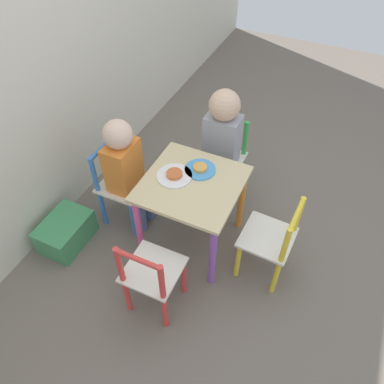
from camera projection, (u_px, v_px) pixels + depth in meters
ground_plane at (192, 238)px, 2.27m from camera, size 6.00×6.00×0.00m
kids_table at (192, 194)px, 1.99m from camera, size 0.50×0.50×0.48m
chair_blue at (121, 186)px, 2.21m from camera, size 0.26×0.26×0.53m
chair_green at (223, 160)px, 2.37m from camera, size 0.26×0.26×0.53m
chair_red at (152, 276)px, 1.79m from camera, size 0.26×0.26×0.53m
chair_yellow at (271, 241)px, 1.93m from camera, size 0.27×0.27×0.53m
child_back at (126, 166)px, 2.07m from camera, size 0.20×0.21×0.74m
child_right at (221, 138)px, 2.18m from camera, size 0.22×0.20×0.78m
plate_back at (174, 175)px, 1.95m from camera, size 0.19×0.19×0.03m
plate_right at (200, 169)px, 1.98m from camera, size 0.17×0.17×0.03m
storage_bin at (66, 232)px, 2.20m from camera, size 0.31×0.22×0.17m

